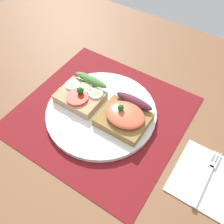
{
  "coord_description": "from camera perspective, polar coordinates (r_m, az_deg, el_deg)",
  "views": [
    {
      "loc": [
        22.28,
        -29.56,
        47.36
      ],
      "look_at": [
        3.0,
        0.0,
        2.92
      ],
      "focal_mm": 40.75,
      "sensor_mm": 36.0,
      "label": 1
    }
  ],
  "objects": [
    {
      "name": "fork",
      "position": [
        0.54,
        20.62,
        -13.29
      ],
      "size": [
        1.62,
        13.41,
        0.32
      ],
      "color": "#B7B7BC",
      "rests_on": "napkin"
    },
    {
      "name": "napkin",
      "position": [
        0.55,
        21.32,
        -14.21
      ],
      "size": [
        14.27,
        13.27,
        0.6
      ],
      "primitive_type": "cube",
      "color": "white",
      "rests_on": "ground_plane"
    },
    {
      "name": "placemat",
      "position": [
        0.6,
        -2.4,
        -0.42
      ],
      "size": [
        37.19,
        35.81,
        0.3
      ],
      "primitive_type": "cube",
      "color": "maroon",
      "rests_on": "ground_plane"
    },
    {
      "name": "sandwich_salmon",
      "position": [
        0.56,
        2.75,
        -1.08
      ],
      "size": [
        10.77,
        10.44,
        5.2
      ],
      "color": "olive",
      "rests_on": "plate"
    },
    {
      "name": "sandwich_egg_tomato",
      "position": [
        0.61,
        -6.74,
        4.11
      ],
      "size": [
        10.44,
        9.64,
        4.26
      ],
      "color": "tan",
      "rests_on": "plate"
    },
    {
      "name": "plate",
      "position": [
        0.59,
        -2.42,
        0.0
      ],
      "size": [
        25.72,
        25.72,
        1.12
      ],
      "primitive_type": "cylinder",
      "color": "white",
      "rests_on": "placemat"
    },
    {
      "name": "ground_plane",
      "position": [
        0.61,
        -2.35,
        -1.43
      ],
      "size": [
        120.0,
        90.0,
        3.2
      ],
      "primitive_type": "cube",
      "color": "brown"
    }
  ]
}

